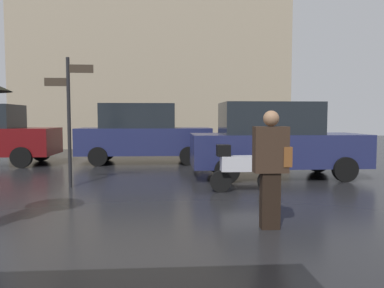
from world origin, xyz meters
The scene contains 5 objects.
pedestrian_with_bag centered at (2.18, 2.84, 0.95)m, with size 0.52×0.24×1.68m.
parked_scooter centered at (2.32, 5.49, 0.56)m, with size 1.49×0.32×1.23m.
parked_car_left centered at (-0.12, 10.88, 1.03)m, with size 4.58×1.86×2.07m.
parked_car_right centered at (3.56, 7.40, 0.99)m, with size 4.52×1.86×1.98m.
street_signpost centered at (-1.49, 6.33, 1.78)m, with size 1.08×0.08×2.93m.
Camera 1 is at (0.71, -2.32, 1.58)m, focal length 35.04 mm.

